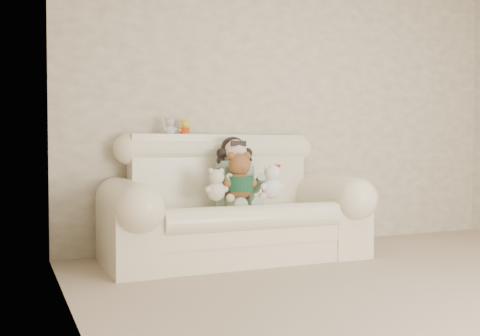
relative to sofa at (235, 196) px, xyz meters
name	(u,v)px	position (x,y,z in m)	size (l,w,h in m)	color
wall_back	(296,107)	(0.85, 0.50, 0.78)	(4.50, 4.50, 0.00)	beige
wall_left	(98,44)	(-1.40, -2.00, 0.78)	(5.00, 5.00, 0.00)	beige
sofa	(235,196)	(0.00, 0.00, 0.00)	(2.10, 0.95, 1.03)	beige
seated_child	(235,171)	(0.03, 0.08, 0.20)	(0.36, 0.44, 0.60)	#2F713E
brown_teddy	(239,172)	(-0.01, -0.11, 0.21)	(0.29, 0.22, 0.44)	brown
white_cat	(271,178)	(0.26, -0.14, 0.15)	(0.21, 0.16, 0.33)	silver
cream_teddy	(216,181)	(-0.22, -0.13, 0.13)	(0.19, 0.15, 0.30)	beige
yellow_mini_bear	(185,126)	(-0.31, 0.38, 0.58)	(0.11, 0.09, 0.17)	yellow
grey_mini_plush	(170,125)	(-0.45, 0.34, 0.59)	(0.12, 0.09, 0.19)	silver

